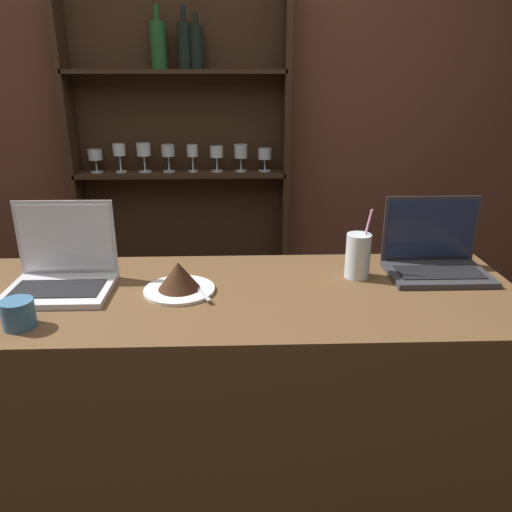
{
  "coord_description": "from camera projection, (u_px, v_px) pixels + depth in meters",
  "views": [
    {
      "loc": [
        0.21,
        -1.03,
        1.59
      ],
      "look_at": [
        0.26,
        0.34,
        1.08
      ],
      "focal_mm": 35.0,
      "sensor_mm": 36.0,
      "label": 1
    }
  ],
  "objects": [
    {
      "name": "bar_counter",
      "position": [
        177.0,
        430.0,
        1.63
      ],
      "size": [
        2.08,
        0.61,
        0.98
      ],
      "color": "brown",
      "rests_on": "ground_plane"
    },
    {
      "name": "back_wall",
      "position": [
        197.0,
        120.0,
        2.61
      ],
      "size": [
        7.0,
        0.06,
        2.7
      ],
      "color": "brown",
      "rests_on": "ground_plane"
    },
    {
      "name": "back_shelf",
      "position": [
        183.0,
        181.0,
        2.64
      ],
      "size": [
        1.11,
        0.18,
        1.99
      ],
      "color": "#332114",
      "rests_on": "ground_plane"
    },
    {
      "name": "laptop_near",
      "position": [
        62.0,
        270.0,
        1.47
      ],
      "size": [
        0.3,
        0.23,
        0.25
      ],
      "color": "silver",
      "rests_on": "bar_counter"
    },
    {
      "name": "laptop_far",
      "position": [
        435.0,
        256.0,
        1.59
      ],
      "size": [
        0.31,
        0.21,
        0.23
      ],
      "color": "#333338",
      "rests_on": "bar_counter"
    },
    {
      "name": "cake_plate",
      "position": [
        179.0,
        279.0,
        1.45
      ],
      "size": [
        0.21,
        0.21,
        0.09
      ],
      "color": "white",
      "rests_on": "bar_counter"
    },
    {
      "name": "water_glass",
      "position": [
        358.0,
        256.0,
        1.54
      ],
      "size": [
        0.08,
        0.08,
        0.22
      ],
      "color": "silver",
      "rests_on": "bar_counter"
    },
    {
      "name": "coffee_cup",
      "position": [
        18.0,
        314.0,
        1.25
      ],
      "size": [
        0.08,
        0.08,
        0.07
      ],
      "color": "#38668C",
      "rests_on": "bar_counter"
    }
  ]
}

